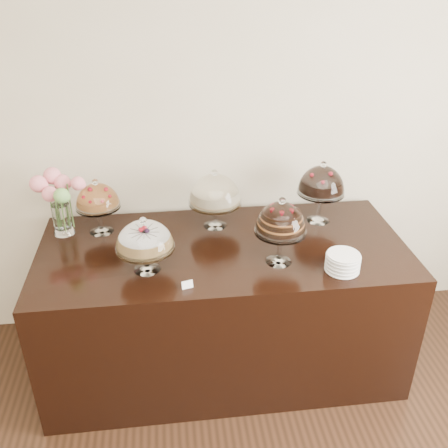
{
  "coord_description": "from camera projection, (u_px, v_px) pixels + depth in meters",
  "views": [
    {
      "loc": [
        -0.39,
        -0.08,
        2.46
      ],
      "look_at": [
        -0.09,
        2.4,
        1.08
      ],
      "focal_mm": 40.0,
      "sensor_mm": 36.0,
      "label": 1
    }
  ],
  "objects": [
    {
      "name": "flower_vase",
      "position": [
        57.0,
        196.0,
        3.01
      ],
      "size": [
        0.32,
        0.3,
        0.41
      ],
      "color": "white",
      "rests_on": "display_counter"
    },
    {
      "name": "cake_stand_fruit_tart",
      "position": [
        97.0,
        198.0,
        3.04
      ],
      "size": [
        0.27,
        0.27,
        0.36
      ],
      "color": "white",
      "rests_on": "display_counter"
    },
    {
      "name": "cake_stand_sugar_sponge",
      "position": [
        144.0,
        238.0,
        2.68
      ],
      "size": [
        0.32,
        0.32,
        0.33
      ],
      "color": "white",
      "rests_on": "display_counter"
    },
    {
      "name": "plate_stack",
      "position": [
        343.0,
        262.0,
        2.74
      ],
      "size": [
        0.19,
        0.19,
        0.1
      ],
      "color": "white",
      "rests_on": "display_counter"
    },
    {
      "name": "display_counter",
      "position": [
        223.0,
        306.0,
        3.21
      ],
      "size": [
        2.2,
        1.0,
        0.9
      ],
      "primitive_type": "cube",
      "color": "black",
      "rests_on": "ground"
    },
    {
      "name": "cake_stand_choco_layer",
      "position": [
        281.0,
        220.0,
        2.72
      ],
      "size": [
        0.29,
        0.29,
        0.41
      ],
      "color": "white",
      "rests_on": "display_counter"
    },
    {
      "name": "price_card_left",
      "position": [
        187.0,
        285.0,
        2.61
      ],
      "size": [
        0.06,
        0.03,
        0.04
      ],
      "primitive_type": "cube",
      "rotation": [
        -0.21,
        0.0,
        0.25
      ],
      "color": "white",
      "rests_on": "display_counter"
    },
    {
      "name": "cake_stand_dark_choco",
      "position": [
        322.0,
        183.0,
        3.14
      ],
      "size": [
        0.3,
        0.3,
        0.41
      ],
      "color": "white",
      "rests_on": "display_counter"
    },
    {
      "name": "cake_stand_cheesecake",
      "position": [
        215.0,
        191.0,
        3.1
      ],
      "size": [
        0.33,
        0.33,
        0.39
      ],
      "color": "white",
      "rests_on": "display_counter"
    },
    {
      "name": "wall_back",
      "position": [
        226.0,
        121.0,
        3.19
      ],
      "size": [
        5.0,
        0.04,
        3.0
      ],
      "primitive_type": "cube",
      "color": "beige",
      "rests_on": "ground"
    }
  ]
}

